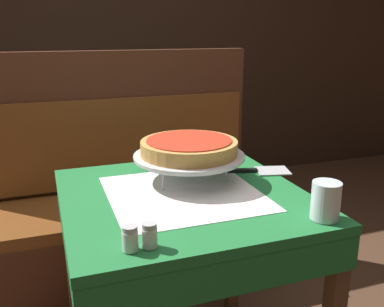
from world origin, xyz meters
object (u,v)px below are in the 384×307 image
Objects in this scene: dining_table_rear at (76,126)px; pizza_pan_stand at (189,157)px; booth_bench at (127,219)px; pepper_shaker at (150,235)px; water_glass_near at (326,201)px; condiment_caddy at (84,106)px; deep_dish_pizza at (189,147)px; salt_shaker at (130,238)px; napkin_holder at (178,150)px; pizza_server at (254,171)px; dining_table_front at (184,220)px.

pizza_pan_stand is at bearing -79.98° from dining_table_rear.
pepper_shaker is (-0.14, -1.10, 0.47)m from booth_bench.
water_glass_near reaches higher than pizza_pan_stand.
pizza_pan_stand is at bearing -81.25° from condiment_caddy.
deep_dish_pizza is 1.41m from condiment_caddy.
booth_bench is at bearing 80.21° from salt_shaker.
salt_shaker is at bearing -116.94° from napkin_holder.
deep_dish_pizza is 1.10× the size of pizza_server.
dining_table_rear is at bearing 100.86° from booth_bench.
pizza_pan_stand is 0.27m from pizza_server.
deep_dish_pizza is at bearing -79.98° from dining_table_rear.
dining_table_rear is at bearing 97.29° from dining_table_front.
pizza_pan_stand is 1.15× the size of deep_dish_pizza.
napkin_holder is at bearing 81.59° from deep_dish_pizza.
pizza_pan_stand is at bearing 55.00° from salt_shaker.
deep_dish_pizza reaches higher than salt_shaker.
booth_bench reaches higher than napkin_holder.
water_glass_near reaches higher than napkin_holder.
water_glass_near is (0.52, -1.93, 0.16)m from dining_table_rear.
napkin_holder is at bearing 63.06° from salt_shaker.
water_glass_near reaches higher than pepper_shaker.
water_glass_near is at bearing -59.75° from deep_dish_pizza.
condiment_caddy is at bearing 98.53° from booth_bench.
condiment_caddy is at bearing 98.75° from pizza_pan_stand.
booth_bench reaches higher than condiment_caddy.
pepper_shaker is 0.35× the size of condiment_caddy.
pizza_server is 0.32m from napkin_holder.
booth_bench reaches higher than dining_table_front.
deep_dish_pizza is at bearing -98.41° from napkin_holder.
dining_table_front is 0.38m from napkin_holder.
pizza_pan_stand is 3.87× the size of napkin_holder.
pepper_shaker is at bearing -120.45° from pizza_pan_stand.
dining_table_rear is 7.96× the size of napkin_holder.
pizza_pan_stand reaches higher than dining_table_front.
water_glass_near reaches higher than dining_table_rear.
deep_dish_pizza is (0.11, -0.68, 0.55)m from booth_bench.
booth_bench reaches higher than pizza_server.
dining_table_rear is 4.37× the size of condiment_caddy.
deep_dish_pizza is at bearing 59.55° from pepper_shaker.
booth_bench is 1.21m from salt_shaker.
deep_dish_pizza is 0.53m from salt_shaker.
napkin_holder is 0.55× the size of condiment_caddy.
pizza_server is at bearing 37.51° from salt_shaker.
salt_shaker is (-0.55, -0.42, 0.03)m from pizza_server.
salt_shaker is 0.35× the size of condiment_caddy.
booth_bench is at bearing 98.99° from deep_dish_pizza.
dining_table_rear is 1.32m from napkin_holder.
pizza_server is (0.52, -1.50, 0.11)m from dining_table_rear.
condiment_caddy is (-0.21, 1.40, -0.08)m from deep_dish_pizza.
dining_table_front is at bearing -84.09° from condiment_caddy.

